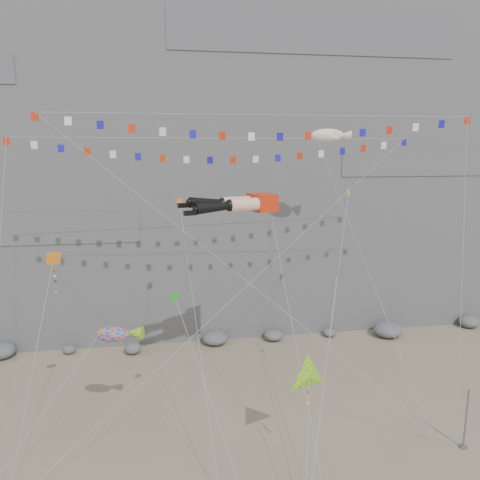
{
  "coord_description": "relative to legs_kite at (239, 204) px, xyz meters",
  "views": [
    {
      "loc": [
        -4.63,
        -26.9,
        19.21
      ],
      "look_at": [
        1.22,
        9.0,
        12.14
      ],
      "focal_mm": 35.0,
      "sensor_mm": 36.0,
      "label": 1
    }
  ],
  "objects": [
    {
      "name": "ground",
      "position": [
        -0.27,
        -3.76,
        -15.62
      ],
      "size": [
        120.0,
        120.0,
        0.0
      ],
      "primitive_type": "plane",
      "color": "gray",
      "rests_on": "ground"
    },
    {
      "name": "cliff",
      "position": [
        -0.27,
        28.24,
        9.38
      ],
      "size": [
        80.0,
        28.0,
        50.0
      ],
      "primitive_type": "cube",
      "color": "slate",
      "rests_on": "ground"
    },
    {
      "name": "talus_boulders",
      "position": [
        -0.27,
        13.24,
        -15.02
      ],
      "size": [
        60.0,
        3.0,
        1.2
      ],
      "primitive_type": null,
      "color": "slate",
      "rests_on": "ground"
    },
    {
      "name": "anchor_pole_right",
      "position": [
        13.95,
        -5.94,
        -13.55
      ],
      "size": [
        0.12,
        0.12,
        4.13
      ],
      "primitive_type": "cylinder",
      "color": "slate",
      "rests_on": "ground"
    },
    {
      "name": "legs_kite",
      "position": [
        0.0,
        0.0,
        0.0
      ],
      "size": [
        7.09,
        13.33,
        19.76
      ],
      "rotation": [
        0.0,
        0.0,
        0.29
      ],
      "color": "red",
      "rests_on": "ground"
    },
    {
      "name": "flag_banner_upper",
      "position": [
        -0.4,
        5.94,
        4.41
      ],
      "size": [
        30.86,
        14.97,
        28.39
      ],
      "color": "red",
      "rests_on": "ground"
    },
    {
      "name": "flag_banner_lower",
      "position": [
        2.21,
        1.7,
        5.89
      ],
      "size": [
        30.17,
        7.98,
        25.44
      ],
      "color": "red",
      "rests_on": "ground"
    },
    {
      "name": "harlequin_kite",
      "position": [
        -11.49,
        -2.31,
        -2.83
      ],
      "size": [
        3.11,
        6.36,
        14.1
      ],
      "color": "red",
      "rests_on": "ground"
    },
    {
      "name": "fish_windsock",
      "position": [
        -8.38,
        -1.9,
        -7.9
      ],
      "size": [
        9.06,
        5.76,
        11.54
      ],
      "color": "orange",
      "rests_on": "ground"
    },
    {
      "name": "delta_kite",
      "position": [
        3.08,
        -6.5,
        -9.4
      ],
      "size": [
        3.1,
        6.15,
        8.61
      ],
      "color": "#E5B00B",
      "rests_on": "ground"
    },
    {
      "name": "blimp_windsock",
      "position": [
        8.56,
        7.07,
        4.67
      ],
      "size": [
        5.89,
        13.47,
        24.08
      ],
      "color": "#F7E5CB",
      "rests_on": "ground"
    },
    {
      "name": "small_kite_a",
      "position": [
        -3.71,
        4.56,
        -0.67
      ],
      "size": [
        2.05,
        14.21,
        20.45
      ],
      "color": "orange",
      "rests_on": "ground"
    },
    {
      "name": "small_kite_b",
      "position": [
        7.18,
        0.23,
        -5.35
      ],
      "size": [
        5.32,
        10.05,
        14.8
      ],
      "color": "purple",
      "rests_on": "ground"
    },
    {
      "name": "small_kite_c",
      "position": [
        -4.39,
        -2.96,
        -5.45
      ],
      "size": [
        4.42,
        9.47,
        14.01
      ],
      "color": "green",
      "rests_on": "ground"
    },
    {
      "name": "small_kite_d",
      "position": [
        9.41,
        4.26,
        -0.19
      ],
      "size": [
        8.53,
        16.1,
        23.48
      ],
      "color": "yellow",
      "rests_on": "ground"
    }
  ]
}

